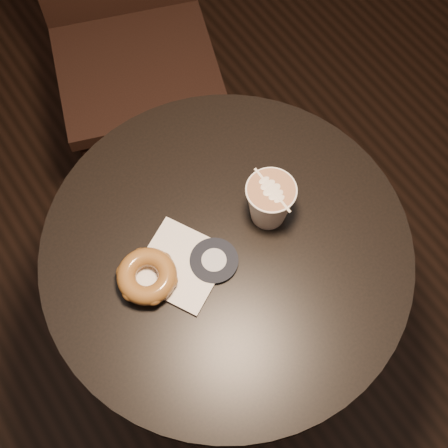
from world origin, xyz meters
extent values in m
plane|color=black|center=(0.00, 0.00, 0.00)|extent=(4.50, 4.50, 0.00)
cylinder|color=black|center=(0.00, 0.00, 0.73)|extent=(0.70, 0.70, 0.03)
cylinder|color=black|center=(0.00, 0.00, 0.37)|extent=(0.07, 0.07, 0.70)
cylinder|color=black|center=(0.00, 0.00, 0.01)|extent=(0.44, 0.44, 0.02)
cube|color=black|center=(0.17, 0.67, 0.47)|extent=(0.54, 0.54, 0.04)
cylinder|color=black|center=(-0.06, 0.56, 0.24)|extent=(0.04, 0.04, 0.47)
cylinder|color=black|center=(0.27, 0.44, 0.24)|extent=(0.04, 0.04, 0.47)
cylinder|color=black|center=(0.06, 0.90, 0.24)|extent=(0.04, 0.04, 0.47)
cylinder|color=black|center=(0.40, 0.78, 0.24)|extent=(0.04, 0.04, 0.47)
cube|color=white|center=(-0.09, 0.02, 0.75)|extent=(0.20, 0.20, 0.01)
torus|color=brown|center=(-0.15, 0.03, 0.78)|extent=(0.11, 0.11, 0.03)
camera|label=1|loc=(-0.26, -0.37, 1.82)|focal=50.00mm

